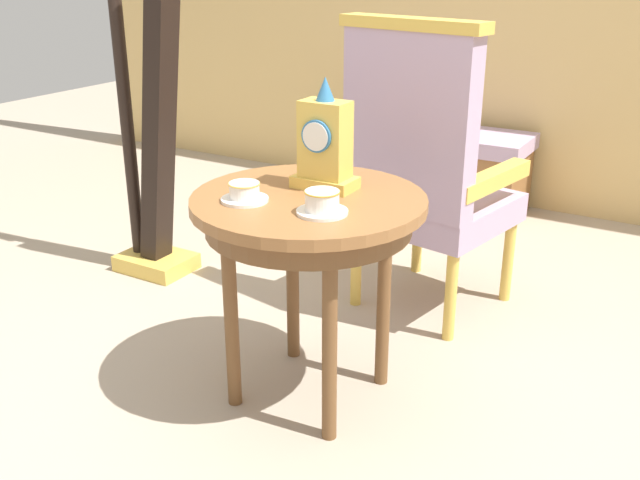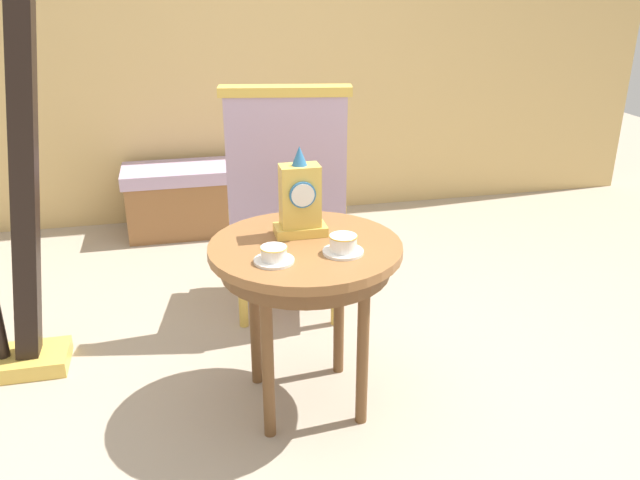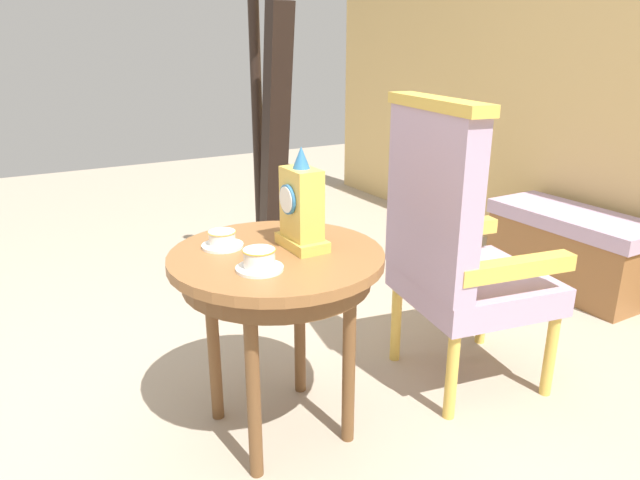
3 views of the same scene
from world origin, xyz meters
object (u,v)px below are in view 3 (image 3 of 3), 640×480
(mantel_clock, at_px, (301,208))
(window_bench, at_px, (570,249))
(teacup_left, at_px, (222,240))
(side_table, at_px, (277,275))
(harp, at_px, (270,171))
(armchair, at_px, (455,245))
(teacup_right, at_px, (259,260))

(mantel_clock, xyz_separation_m, window_bench, (-0.32, 1.88, -0.59))
(teacup_left, bearing_deg, side_table, 44.48)
(window_bench, bearing_deg, harp, -117.16)
(mantel_clock, distance_m, armchair, 0.67)
(harp, relative_size, window_bench, 1.90)
(mantel_clock, relative_size, window_bench, 0.37)
(side_table, bearing_deg, armchair, 84.99)
(harp, bearing_deg, window_bench, 62.84)
(teacup_right, relative_size, armchair, 0.13)
(mantel_clock, xyz_separation_m, armchair, (0.06, 0.63, -0.22))
(mantel_clock, xyz_separation_m, harp, (-1.08, 0.40, -0.12))
(harp, distance_m, window_bench, 1.72)
(side_table, xyz_separation_m, harp, (-1.08, 0.49, 0.09))
(harp, bearing_deg, mantel_clock, -20.20)
(side_table, height_order, harp, harp)
(teacup_left, bearing_deg, armchair, 76.92)
(armchair, bearing_deg, teacup_right, -86.66)
(mantel_clock, bearing_deg, armchair, 84.32)
(window_bench, bearing_deg, teacup_right, -78.20)
(teacup_left, height_order, armchair, armchair)
(armchair, bearing_deg, window_bench, 107.17)
(harp, height_order, window_bench, harp)
(harp, bearing_deg, side_table, -24.42)
(teacup_left, distance_m, teacup_right, 0.25)
(side_table, height_order, armchair, armchair)
(side_table, relative_size, mantel_clock, 2.09)
(teacup_left, xyz_separation_m, harp, (-0.95, 0.62, -0.01))
(teacup_right, distance_m, mantel_clock, 0.25)
(armchair, height_order, window_bench, armchair)
(side_table, bearing_deg, window_bench, 99.32)
(teacup_right, height_order, harp, harp)
(armchair, bearing_deg, teacup_left, -103.08)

